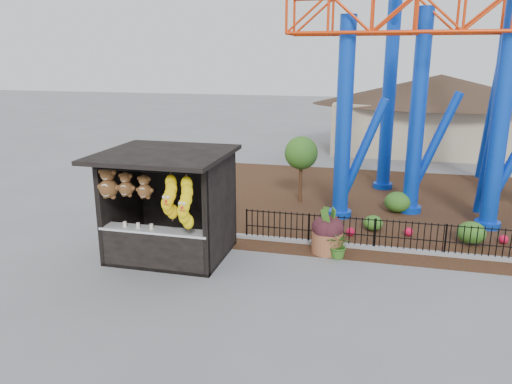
% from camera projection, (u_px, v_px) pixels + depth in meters
% --- Properties ---
extents(ground, '(120.00, 120.00, 0.00)m').
position_uv_depth(ground, '(261.00, 282.00, 12.96)').
color(ground, slate).
rests_on(ground, ground).
extents(mulch_bed, '(18.00, 12.00, 0.02)m').
position_uv_depth(mulch_bed, '(408.00, 206.00, 19.50)').
color(mulch_bed, '#331E11').
rests_on(mulch_bed, ground).
extents(curb, '(18.00, 0.18, 0.12)m').
position_uv_depth(curb, '(415.00, 252.00, 14.81)').
color(curb, gray).
rests_on(curb, ground).
extents(prize_booth, '(3.50, 3.40, 3.12)m').
position_uv_depth(prize_booth, '(166.00, 208.00, 14.11)').
color(prize_booth, black).
rests_on(prize_booth, ground).
extents(picket_fence, '(12.20, 0.06, 1.00)m').
position_uv_depth(picket_fence, '(449.00, 240.00, 14.48)').
color(picket_fence, black).
rests_on(picket_fence, ground).
extents(roller_coaster, '(11.00, 6.37, 10.82)m').
position_uv_depth(roller_coaster, '(455.00, 33.00, 17.74)').
color(roller_coaster, blue).
rests_on(roller_coaster, ground).
extents(terracotta_planter, '(1.14, 1.14, 0.66)m').
position_uv_depth(terracotta_planter, '(327.00, 242.00, 14.84)').
color(terracotta_planter, '#935635').
rests_on(terracotta_planter, ground).
extents(planter_foliage, '(0.70, 0.70, 0.64)m').
position_uv_depth(planter_foliage, '(328.00, 221.00, 14.66)').
color(planter_foliage, black).
rests_on(planter_foliage, terracotta_planter).
extents(potted_plant, '(0.88, 0.82, 0.80)m').
position_uv_depth(potted_plant, '(339.00, 245.00, 14.40)').
color(potted_plant, '#2A5819').
rests_on(potted_plant, ground).
extents(landscaping, '(7.52, 4.06, 0.77)m').
position_uv_depth(landscaping, '(447.00, 219.00, 16.85)').
color(landscaping, '#2E5C1B').
rests_on(landscaping, mulch_bed).
extents(pavilion, '(15.00, 15.00, 4.80)m').
position_uv_depth(pavilion, '(439.00, 101.00, 29.43)').
color(pavilion, '#BFAD8C').
rests_on(pavilion, ground).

